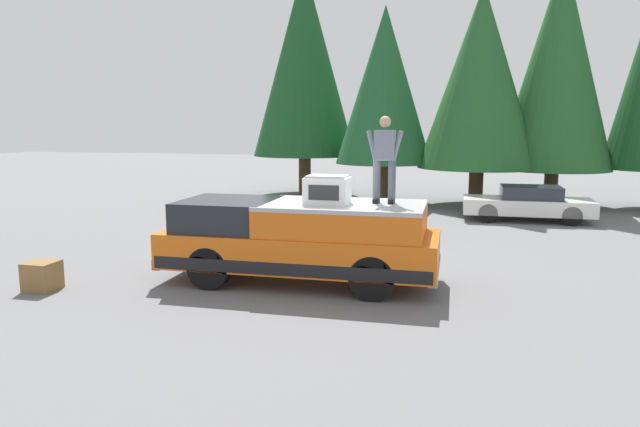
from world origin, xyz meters
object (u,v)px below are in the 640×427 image
(parked_car_white, at_px, (528,203))
(wooden_crate, at_px, (42,276))
(pickup_truck, at_px, (300,240))
(person_on_truck_bed, at_px, (385,157))
(compressor_unit, at_px, (327,190))

(parked_car_white, relative_size, wooden_crate, 7.32)
(pickup_truck, height_order, parked_car_white, pickup_truck)
(pickup_truck, bearing_deg, parked_car_white, -31.00)
(person_on_truck_bed, bearing_deg, compressor_unit, 111.36)
(pickup_truck, relative_size, compressor_unit, 6.60)
(compressor_unit, bearing_deg, pickup_truck, 73.49)
(compressor_unit, relative_size, wooden_crate, 1.50)
(pickup_truck, relative_size, person_on_truck_bed, 3.28)
(pickup_truck, xyz_separation_m, parked_car_white, (8.95, -5.38, -0.29))
(parked_car_white, distance_m, wooden_crate, 14.67)
(compressor_unit, xyz_separation_m, person_on_truck_bed, (0.41, -1.05, 0.62))
(person_on_truck_bed, bearing_deg, wooden_crate, 106.79)
(wooden_crate, bearing_deg, pickup_truck, -70.32)
(person_on_truck_bed, bearing_deg, pickup_truck, 98.03)
(compressor_unit, relative_size, parked_car_white, 0.20)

